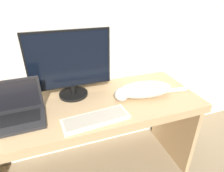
{
  "coord_description": "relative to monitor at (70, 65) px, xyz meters",
  "views": [
    {
      "loc": [
        -0.16,
        -0.77,
        1.42
      ],
      "look_at": [
        0.21,
        0.27,
        0.83
      ],
      "focal_mm": 30.0,
      "sensor_mm": 36.0,
      "label": 1
    }
  ],
  "objects": [
    {
      "name": "wall_back",
      "position": [
        0.03,
        0.22,
        0.35
      ],
      "size": [
        6.4,
        0.06,
        2.6
      ],
      "color": "silver",
      "rests_on": "ground_plane"
    },
    {
      "name": "cat",
      "position": [
        0.47,
        -0.2,
        -0.18
      ],
      "size": [
        0.57,
        0.2,
        0.12
      ],
      "rotation": [
        0.0,
        0.0,
        -0.14
      ],
      "color": "silver",
      "rests_on": "desk"
    },
    {
      "name": "laptop",
      "position": [
        -0.37,
        -0.18,
        -0.19
      ],
      "size": [
        0.33,
        0.24,
        0.25
      ],
      "rotation": [
        0.0,
        0.0,
        0.02
      ],
      "color": "#232326",
      "rests_on": "desk"
    },
    {
      "name": "external_keyboard",
      "position": [
        0.08,
        -0.35,
        -0.23
      ],
      "size": [
        0.42,
        0.17,
        0.02
      ],
      "rotation": [
        0.0,
        0.0,
        0.08
      ],
      "color": "beige",
      "rests_on": "desk"
    },
    {
      "name": "desk",
      "position": [
        0.03,
        -0.15,
        -0.38
      ],
      "size": [
        1.67,
        0.61,
        0.71
      ],
      "color": "tan",
      "rests_on": "ground_plane"
    },
    {
      "name": "monitor",
      "position": [
        0.0,
        0.0,
        0.0
      ],
      "size": [
        0.57,
        0.21,
        0.47
      ],
      "color": "black",
      "rests_on": "desk"
    }
  ]
}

